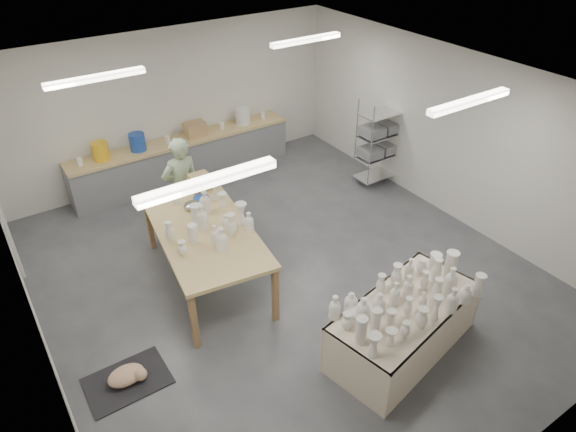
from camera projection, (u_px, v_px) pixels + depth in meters
room at (273, 156)px, 7.07m from camera, size 8.00×8.02×3.00m
back_counter at (184, 158)px, 10.48m from camera, size 4.60×0.60×1.24m
wire_shelf at (379, 141)px, 10.15m from camera, size 0.88×0.48×1.80m
drying_table at (404, 323)px, 6.65m from camera, size 2.30×1.44×1.12m
work_table at (206, 225)px, 7.57m from camera, size 1.65×2.76×1.36m
rug at (127, 381)px, 6.41m from camera, size 1.00×0.70×0.02m
cat at (128, 375)px, 6.35m from camera, size 0.47×0.35×0.19m
potter at (182, 187)px, 8.65m from camera, size 0.67×0.46×1.81m
red_stool at (180, 212)px, 9.19m from camera, size 0.35×0.35×0.30m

